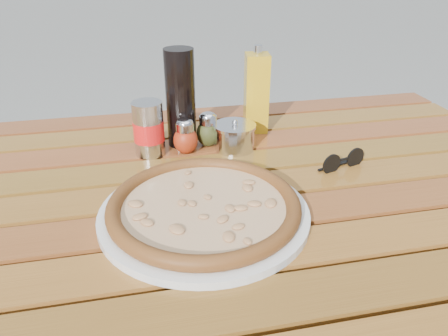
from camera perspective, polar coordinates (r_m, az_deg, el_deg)
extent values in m
cube|color=#3B1F0D|center=(1.59, 20.26, -5.43)|extent=(0.06, 0.06, 0.70)
cube|color=#3B230D|center=(0.87, 0.28, -5.26)|extent=(1.36, 0.86, 0.04)
cube|color=#502E0E|center=(0.62, 6.55, -17.53)|extent=(1.40, 0.09, 0.03)
cube|color=#5E3310|center=(0.69, 3.93, -11.75)|extent=(1.40, 0.09, 0.03)
cube|color=#57280F|center=(0.77, 1.90, -7.08)|extent=(1.40, 0.09, 0.03)
cube|color=#5C3410|center=(0.85, 0.28, -3.29)|extent=(1.40, 0.09, 0.03)
cube|color=#57350F|center=(0.94, -1.03, -0.18)|extent=(1.40, 0.09, 0.03)
cube|color=#5C2810|center=(1.03, -2.12, 2.40)|extent=(1.40, 0.09, 0.03)
cube|color=#5B3510|center=(1.12, -3.04, 4.57)|extent=(1.40, 0.09, 0.03)
cube|color=#55250F|center=(1.21, -3.82, 6.40)|extent=(1.40, 0.09, 0.03)
cylinder|color=silver|center=(0.75, -2.60, -5.93)|extent=(0.42, 0.42, 0.01)
cylinder|color=beige|center=(0.75, -2.62, -5.17)|extent=(0.35, 0.35, 0.01)
torus|color=black|center=(0.74, -2.63, -4.84)|extent=(0.37, 0.37, 0.03)
ellipsoid|color=#A82F13|center=(0.97, -5.04, 3.62)|extent=(0.06, 0.06, 0.06)
cylinder|color=silver|center=(0.96, -5.12, 5.42)|extent=(0.04, 0.04, 0.02)
ellipsoid|color=silver|center=(0.95, -5.14, 5.92)|extent=(0.04, 0.04, 0.02)
ellipsoid|color=#3A3F19|center=(1.00, -2.08, 4.57)|extent=(0.06, 0.06, 0.06)
cylinder|color=silver|center=(0.99, -2.11, 6.32)|extent=(0.04, 0.04, 0.02)
ellipsoid|color=silver|center=(0.99, -2.12, 6.81)|extent=(0.04, 0.04, 0.02)
cylinder|color=black|center=(0.99, -5.69, 9.04)|extent=(0.07, 0.07, 0.22)
cylinder|color=silver|center=(0.96, -9.81, 5.09)|extent=(0.08, 0.08, 0.12)
cylinder|color=red|center=(0.97, -9.79, 4.82)|extent=(0.08, 0.08, 0.04)
cube|color=#C19314|center=(1.07, 4.25, 9.69)|extent=(0.06, 0.06, 0.19)
cylinder|color=silver|center=(1.04, 4.45, 15.19)|extent=(0.02, 0.02, 0.02)
cylinder|color=silver|center=(0.99, 1.39, 3.98)|extent=(0.10, 0.10, 0.05)
cylinder|color=white|center=(0.98, 1.41, 5.53)|extent=(0.10, 0.10, 0.01)
sphere|color=silver|center=(0.97, 1.42, 5.97)|extent=(0.02, 0.02, 0.01)
cylinder|color=black|center=(0.92, 13.88, 0.48)|extent=(0.04, 0.02, 0.04)
cylinder|color=black|center=(0.96, 16.77, 1.31)|extent=(0.04, 0.02, 0.04)
cube|color=black|center=(0.93, 15.39, 1.13)|extent=(0.02, 0.01, 0.00)
cube|color=black|center=(0.94, 14.32, 0.31)|extent=(0.09, 0.03, 0.00)
cube|color=black|center=(0.96, 14.98, 0.72)|extent=(0.09, 0.03, 0.00)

